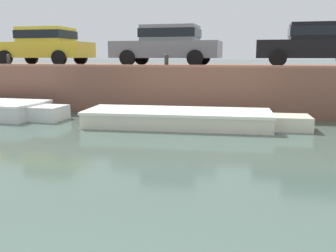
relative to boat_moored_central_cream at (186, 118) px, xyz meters
The scene contains 9 objects.
ground_plane 3.96m from the boat_moored_central_cream, 84.95° to the right, with size 400.00×400.00×0.00m, color #42564C.
far_quay_wall 4.94m from the boat_moored_central_cream, 85.93° to the left, with size 60.00×6.00×1.65m, color brown.
far_wall_coping 2.51m from the boat_moored_central_cream, 80.19° to the left, with size 60.00×0.24×0.08m, color #925F4C.
boat_moored_central_cream is the anchor object (origin of this frame).
car_leftmost_yellow 8.16m from the boat_moored_central_cream, 149.08° to the left, with size 4.00×2.11×1.54m.
car_left_inner_grey 4.83m from the boat_moored_central_cream, 109.39° to the left, with size 4.30×2.02×1.54m.
car_centre_black 6.14m from the boat_moored_central_cream, 44.85° to the left, with size 4.07×2.02×1.54m.
mooring_bollard_west 7.67m from the boat_moored_central_cream, 163.37° to the left, with size 0.15×0.15×0.45m.
mooring_bollard_mid 2.91m from the boat_moored_central_cream, 116.38° to the left, with size 0.15×0.15×0.45m.
Camera 1 is at (1.37, -0.86, 2.04)m, focal length 40.00 mm.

